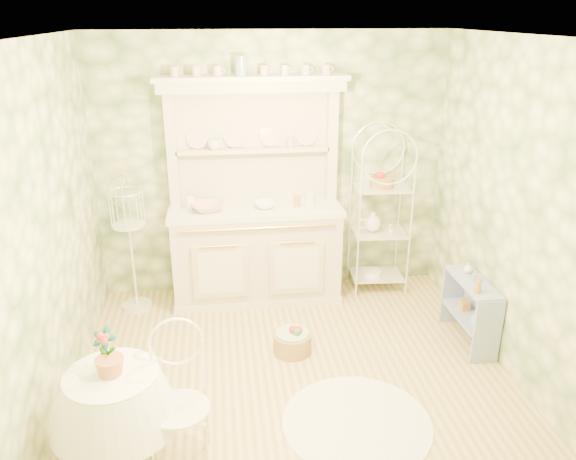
{
  "coord_description": "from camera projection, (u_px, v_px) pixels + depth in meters",
  "views": [
    {
      "loc": [
        -0.56,
        -3.84,
        2.86
      ],
      "look_at": [
        0.0,
        0.5,
        1.15
      ],
      "focal_mm": 35.0,
      "sensor_mm": 36.0,
      "label": 1
    }
  ],
  "objects": [
    {
      "name": "floor",
      "position": [
        296.0,
        381.0,
        4.65
      ],
      "size": [
        3.6,
        3.6,
        0.0
      ],
      "primitive_type": "plane",
      "color": "tan",
      "rests_on": "ground"
    },
    {
      "name": "ceiling",
      "position": [
        298.0,
        37.0,
        3.67
      ],
      "size": [
        3.6,
        3.6,
        0.0
      ],
      "primitive_type": "plane",
      "color": "white",
      "rests_on": "floor"
    },
    {
      "name": "wall_left",
      "position": [
        44.0,
        241.0,
        3.95
      ],
      "size": [
        3.6,
        3.6,
        0.0
      ],
      "primitive_type": "plane",
      "color": "beige",
      "rests_on": "floor"
    },
    {
      "name": "wall_right",
      "position": [
        525.0,
        219.0,
        4.37
      ],
      "size": [
        3.6,
        3.6,
        0.0
      ],
      "primitive_type": "plane",
      "color": "beige",
      "rests_on": "floor"
    },
    {
      "name": "wall_back",
      "position": [
        272.0,
        167.0,
        5.82
      ],
      "size": [
        3.6,
        3.6,
        0.0
      ],
      "primitive_type": "plane",
      "color": "beige",
      "rests_on": "floor"
    },
    {
      "name": "wall_front",
      "position": [
        354.0,
        374.0,
        2.5
      ],
      "size": [
        3.6,
        3.6,
        0.0
      ],
      "primitive_type": "plane",
      "color": "beige",
      "rests_on": "floor"
    },
    {
      "name": "kitchen_dresser",
      "position": [
        255.0,
        195.0,
        5.61
      ],
      "size": [
        1.87,
        0.61,
        2.29
      ],
      "primitive_type": "cube",
      "color": "beige",
      "rests_on": "floor"
    },
    {
      "name": "bakers_rack",
      "position": [
        380.0,
        208.0,
        5.9
      ],
      "size": [
        0.6,
        0.45,
        1.86
      ],
      "primitive_type": "cube",
      "rotation": [
        0.0,
        0.0,
        -0.07
      ],
      "color": "white",
      "rests_on": "floor"
    },
    {
      "name": "side_shelf",
      "position": [
        470.0,
        313.0,
        5.11
      ],
      "size": [
        0.34,
        0.71,
        0.59
      ],
      "primitive_type": "cube",
      "rotation": [
        0.0,
        0.0,
        -0.12
      ],
      "color": "#8497C4",
      "rests_on": "floor"
    },
    {
      "name": "round_table",
      "position": [
        118.0,
        421.0,
        3.69
      ],
      "size": [
        0.78,
        0.78,
        0.69
      ],
      "primitive_type": "cylinder",
      "rotation": [
        0.0,
        0.0,
        -0.28
      ],
      "color": "white",
      "rests_on": "floor"
    },
    {
      "name": "cafe_chair",
      "position": [
        179.0,
        402.0,
        3.62
      ],
      "size": [
        0.49,
        0.49,
        1.0
      ],
      "primitive_type": "cube",
      "rotation": [
        0.0,
        0.0,
        0.08
      ],
      "color": "white",
      "rests_on": "floor"
    },
    {
      "name": "birdcage_stand",
      "position": [
        131.0,
        243.0,
        5.55
      ],
      "size": [
        0.37,
        0.37,
        1.43
      ],
      "primitive_type": "cube",
      "rotation": [
        0.0,
        0.0,
        -0.09
      ],
      "color": "white",
      "rests_on": "floor"
    },
    {
      "name": "floor_basket",
      "position": [
        292.0,
        342.0,
        5.02
      ],
      "size": [
        0.35,
        0.35,
        0.19
      ],
      "primitive_type": "cylinder",
      "rotation": [
        0.0,
        0.0,
        0.22
      ],
      "color": "#AD864D",
      "rests_on": "floor"
    },
    {
      "name": "lace_rug",
      "position": [
        357.0,
        422.0,
        4.17
      ],
      "size": [
        1.37,
        1.37,
        0.01
      ],
      "primitive_type": "cylinder",
      "rotation": [
        0.0,
        0.0,
        0.26
      ],
      "color": "white",
      "rests_on": "floor"
    },
    {
      "name": "bowl_floral",
      "position": [
        208.0,
        210.0,
        5.57
      ],
      "size": [
        0.35,
        0.35,
        0.08
      ],
      "primitive_type": "imported",
      "rotation": [
        0.0,
        0.0,
        0.11
      ],
      "color": "white",
      "rests_on": "kitchen_dresser"
    },
    {
      "name": "bowl_white",
      "position": [
        265.0,
        207.0,
        5.65
      ],
      "size": [
        0.29,
        0.29,
        0.07
      ],
      "primitive_type": "imported",
      "rotation": [
        0.0,
        0.0,
        -0.43
      ],
      "color": "white",
      "rests_on": "kitchen_dresser"
    },
    {
      "name": "cup_left",
      "position": [
        214.0,
        147.0,
        5.54
      ],
      "size": [
        0.15,
        0.15,
        0.1
      ],
      "primitive_type": "imported",
      "rotation": [
        0.0,
        0.0,
        0.26
      ],
      "color": "white",
      "rests_on": "kitchen_dresser"
    },
    {
      "name": "cup_right",
      "position": [
        290.0,
        144.0,
        5.64
      ],
      "size": [
        0.12,
        0.12,
        0.09
      ],
      "primitive_type": "imported",
      "rotation": [
        0.0,
        0.0,
        0.4
      ],
      "color": "white",
      "rests_on": "kitchen_dresser"
    },
    {
      "name": "potted_geranium",
      "position": [
        106.0,
        352.0,
        3.54
      ],
      "size": [
        0.19,
        0.16,
        0.31
      ],
      "primitive_type": "imported",
      "rotation": [
        0.0,
        0.0,
        -0.35
      ],
      "color": "#3F7238",
      "rests_on": "round_table"
    },
    {
      "name": "bottle_amber",
      "position": [
        478.0,
        285.0,
        4.77
      ],
      "size": [
        0.07,
        0.07,
        0.15
      ],
      "primitive_type": "imported",
      "rotation": [
        0.0,
        0.0,
        -0.24
      ],
      "color": "#B0742F",
      "rests_on": "side_shelf"
    },
    {
      "name": "bottle_blue",
      "position": [
        475.0,
        276.0,
        5.0
      ],
      "size": [
        0.05,
        0.05,
        0.1
      ],
      "primitive_type": "imported",
      "rotation": [
        0.0,
        0.0,
        -0.14
      ],
      "color": "#7EA3C6",
      "rests_on": "side_shelf"
    },
    {
      "name": "bottle_glass",
      "position": [
        468.0,
        269.0,
        5.15
      ],
      "size": [
        0.1,
        0.1,
        0.1
      ],
      "primitive_type": "imported",
      "rotation": [
        0.0,
        0.0,
        -0.39
      ],
      "color": "silver",
      "rests_on": "side_shelf"
    }
  ]
}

